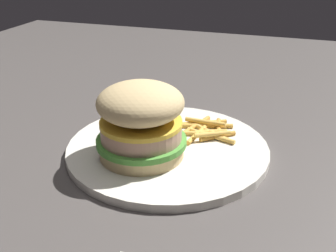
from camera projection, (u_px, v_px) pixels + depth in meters
ground_plane at (187, 155)px, 0.59m from camera, size 1.60×1.60×0.00m
plate at (168, 148)px, 0.60m from camera, size 0.29×0.29×0.01m
sandwich at (141, 121)px, 0.55m from camera, size 0.12×0.12×0.10m
fries_pile at (206, 130)px, 0.63m from camera, size 0.10×0.10×0.01m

